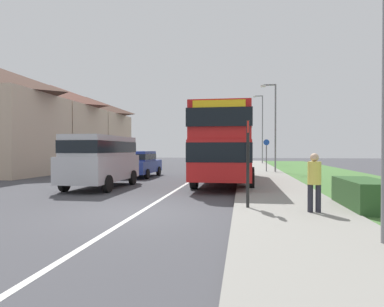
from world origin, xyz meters
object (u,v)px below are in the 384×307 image
Objects in this scene: parked_car_blue at (139,163)px; street_lamp_mid at (274,122)px; cycle_route_sign at (266,154)px; street_lamp_far at (262,125)px; parked_van_silver at (102,157)px; pedestrian_at_stop at (314,180)px; street_lamp_near at (380,16)px; double_decker_bus at (225,142)px; bus_stop_sign at (248,157)px.

street_lamp_mid is (8.83, 4.72, 2.93)m from parked_car_blue.
street_lamp_mid is (0.52, -0.13, 2.41)m from cycle_route_sign.
parked_car_blue is at bearing -114.37° from street_lamp_far.
pedestrian_at_stop is at bearing -32.46° from parked_van_silver.
parked_van_silver is 0.70× the size of street_lamp_near.
cycle_route_sign is (8.19, 10.77, 0.02)m from parked_van_silver.
street_lamp_far is (8.78, 19.38, 3.72)m from parked_car_blue.
double_decker_bus is 3.80× the size of cycle_route_sign.
street_lamp_near reaches higher than cycle_route_sign.
parked_van_silver is 1.13× the size of parked_car_blue.
street_lamp_far is at bearing 82.00° from double_decker_bus.
parked_van_silver is at bearing 143.85° from bus_stop_sign.
street_lamp_mid reaches higher than bus_stop_sign.
pedestrian_at_stop is 0.20× the size of street_lamp_far.
parked_car_blue is at bearing 121.92° from bus_stop_sign.
bus_stop_sign reaches higher than pedestrian_at_stop.
parked_car_blue is 9.63m from cycle_route_sign.
street_lamp_near reaches higher than parked_car_blue.
double_decker_bus reaches higher than bus_stop_sign.
parked_van_silver is at bearing -152.30° from double_decker_bus.
cycle_route_sign reaches higher than parked_van_silver.
street_lamp_near is (2.22, -3.23, 2.57)m from bus_stop_sign.
street_lamp_far is (0.40, 30.56, 3.66)m from pedestrian_at_stop.
parked_van_silver is at bearing -88.90° from parked_car_blue.
street_lamp_far is (3.15, 22.40, 2.49)m from double_decker_bus.
bus_stop_sign is 0.32× the size of street_lamp_far.
cycle_route_sign is 18.99m from street_lamp_near.
parked_van_silver is 8.12m from bus_stop_sign.
bus_stop_sign reaches higher than cycle_route_sign.
street_lamp_near reaches higher than street_lamp_mid.
double_decker_bus reaches higher than parked_car_blue.
street_lamp_far reaches higher than cycle_route_sign.
street_lamp_near reaches higher than parked_van_silver.
pedestrian_at_stop is at bearing -89.71° from cycle_route_sign.
double_decker_bus is 6.51m from parked_car_blue.
street_lamp_far is at bearing 88.12° from cycle_route_sign.
parked_van_silver is 13.96m from street_lamp_mid.
street_lamp_near is 33.32m from street_lamp_far.
double_decker_bus is 11.56m from street_lamp_near.
street_lamp_mid is 0.81× the size of street_lamp_far.
cycle_route_sign is at bearing 52.76° from parked_van_silver.
street_lamp_far reaches higher than pedestrian_at_stop.
parked_van_silver is 12.19m from street_lamp_near.
street_lamp_near is at bearing -89.82° from street_lamp_far.
pedestrian_at_stop reaches higher than parked_car_blue.
double_decker_bus is 1.45× the size of street_lamp_mid.
cycle_route_sign reaches higher than parked_car_blue.
street_lamp_near is at bearing -89.82° from street_lamp_mid.
pedestrian_at_stop is (8.38, -11.18, 0.06)m from parked_car_blue.
street_lamp_mid is at bearing 28.15° from parked_car_blue.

